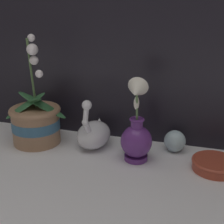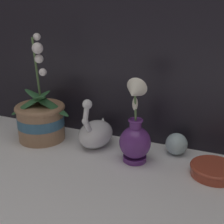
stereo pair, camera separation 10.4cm
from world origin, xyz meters
name	(u,v)px [view 2 (the right image)]	position (x,y,z in m)	size (l,w,h in m)	color
ground_plane	(97,175)	(0.00, 0.00, 0.00)	(2.80, 2.80, 0.00)	white
orchid_potted_plant	(41,118)	(-0.31, 0.16, 0.09)	(0.24, 0.21, 0.40)	#9E7556
swan_figurine	(96,132)	(-0.09, 0.19, 0.05)	(0.12, 0.19, 0.20)	white
blue_vase	(135,136)	(0.08, 0.13, 0.09)	(0.11, 0.11, 0.29)	#602D7F
glass_sphere	(176,144)	(0.19, 0.23, 0.04)	(0.08, 0.08, 0.08)	silver
amber_dish	(214,169)	(0.33, 0.14, 0.02)	(0.15, 0.15, 0.03)	#A8422D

